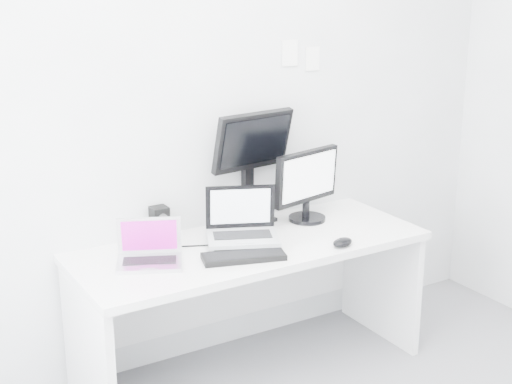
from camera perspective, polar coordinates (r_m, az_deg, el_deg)
back_wall at (r=3.85m, az=-3.10°, el=6.32°), size 3.60×0.00×3.60m
desk at (r=3.87m, az=-0.41°, el=-9.01°), size 1.80×0.70×0.73m
macbook at (r=3.44m, az=-8.28°, el=-3.90°), size 0.37×0.33×0.22m
speaker at (r=3.79m, az=-7.45°, el=-2.36°), size 0.10×0.10×0.17m
dell_laptop at (r=3.64m, az=-1.04°, el=-1.98°), size 0.43×0.39×0.29m
rear_monitor at (r=3.94m, az=-0.42°, el=2.03°), size 0.48×0.22×0.63m
samsung_monitor at (r=4.00m, az=4.02°, el=0.57°), size 0.48×0.29×0.41m
keyboard at (r=3.52m, az=-0.97°, el=-5.01°), size 0.42×0.25×0.03m
mouse at (r=3.70m, az=6.70°, el=-3.88°), size 0.14×0.11×0.04m
wall_note_0 at (r=4.03m, az=2.63°, el=10.68°), size 0.10×0.00×0.14m
wall_note_1 at (r=4.12m, az=4.39°, el=10.22°), size 0.09×0.00×0.13m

